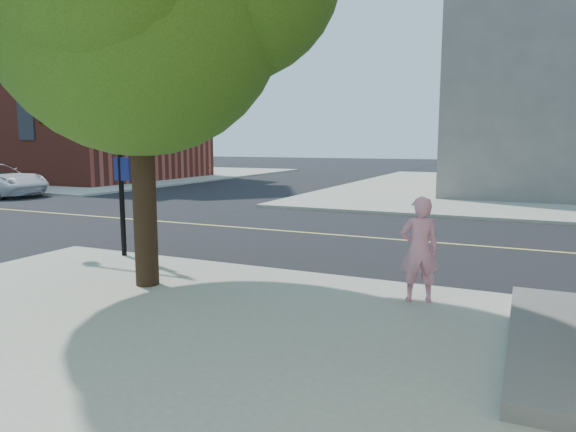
% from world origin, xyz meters
% --- Properties ---
extents(ground, '(140.00, 140.00, 0.00)m').
position_xyz_m(ground, '(0.00, 0.00, 0.00)').
color(ground, black).
rests_on(ground, ground).
extents(road_ew, '(140.00, 9.00, 0.01)m').
position_xyz_m(road_ew, '(0.00, 4.50, 0.01)').
color(road_ew, black).
rests_on(road_ew, ground).
extents(sidewalk_nw, '(26.00, 25.00, 0.12)m').
position_xyz_m(sidewalk_nw, '(-23.00, 21.50, 0.06)').
color(sidewalk_nw, '#A1A18E').
rests_on(sidewalk_nw, ground).
extents(church, '(15.20, 12.00, 14.40)m').
position_xyz_m(church, '(-20.00, 18.00, 7.18)').
color(church, brown).
rests_on(church, sidewalk_nw).
extents(man_on_phone, '(0.69, 0.57, 1.61)m').
position_xyz_m(man_on_phone, '(7.08, -0.99, 0.92)').
color(man_on_phone, pink).
rests_on(man_on_phone, sidewalk_se).
extents(signal_pole, '(3.28, 0.37, 3.69)m').
position_xyz_m(signal_pole, '(-1.05, -0.30, 3.13)').
color(signal_pole, black).
rests_on(signal_pole, sidewalk_se).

